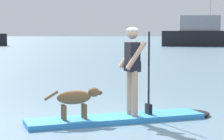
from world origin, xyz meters
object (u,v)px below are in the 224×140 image
at_px(person_paddler, 133,64).
at_px(moored_boat_far_port, 204,35).
at_px(dog, 77,98).
at_px(paddleboard, 127,118).

relative_size(person_paddler, moored_boat_far_port, 0.15).
height_order(dog, moored_boat_far_port, moored_boat_far_port).
height_order(paddleboard, moored_boat_far_port, moored_boat_far_port).
bearing_deg(moored_boat_far_port, person_paddler, -108.48).
xyz_separation_m(person_paddler, moored_boat_far_port, (14.87, 44.51, 0.38)).
xyz_separation_m(paddleboard, moored_boat_far_port, (14.98, 44.54, 1.42)).
distance_m(paddleboard, dog, 1.10).
relative_size(paddleboard, dog, 3.47).
bearing_deg(moored_boat_far_port, paddleboard, -108.59).
height_order(paddleboard, dog, dog).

